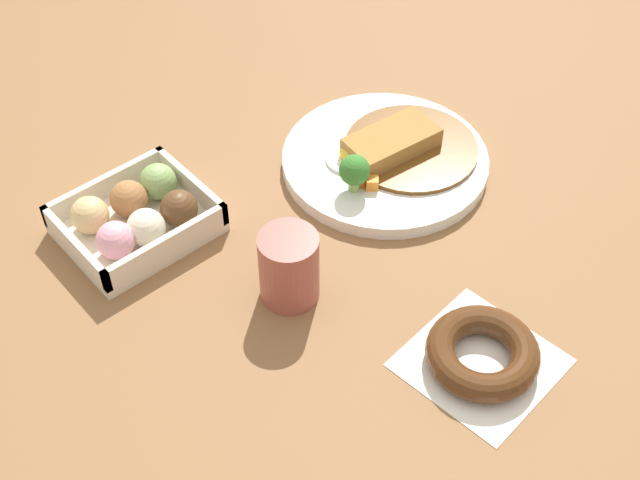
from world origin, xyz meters
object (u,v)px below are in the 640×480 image
object	(u,v)px
curry_plate	(387,158)
coffee_mug	(289,267)
donut_box	(137,217)
chocolate_ring_donut	(482,354)

from	to	relation	value
curry_plate	coffee_mug	distance (m)	0.25
curry_plate	donut_box	bearing A→B (deg)	160.32
curry_plate	donut_box	xyz separation A→B (m)	(-0.30, 0.11, 0.01)
chocolate_ring_donut	coffee_mug	bearing A→B (deg)	113.80
donut_box	curry_plate	bearing A→B (deg)	-19.68
donut_box	coffee_mug	xyz separation A→B (m)	(0.07, -0.19, 0.02)
chocolate_ring_donut	coffee_mug	world-z (taller)	coffee_mug
donut_box	chocolate_ring_donut	xyz separation A→B (m)	(0.16, -0.40, -0.01)
curry_plate	coffee_mug	bearing A→B (deg)	-160.03
curry_plate	chocolate_ring_donut	xyz separation A→B (m)	(-0.14, -0.29, 0.00)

